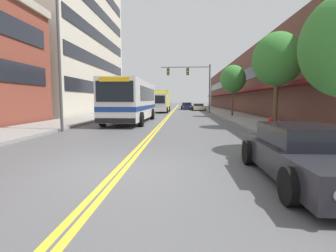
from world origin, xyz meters
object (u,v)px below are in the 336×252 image
car_silver_parked_left_mid (137,109)px  car_champagne_parked_right_mid (198,107)px  street_tree_right_far (233,79)px  box_truck (160,101)px  fire_hydrant (270,125)px  traffic_signal_mast (193,78)px  street_tree_right_mid (277,60)px  street_lamp_left_near (63,38)px  car_navy_moving_lead (187,106)px  city_bus (132,100)px  car_charcoal_parked_right_foreground (305,155)px

car_silver_parked_left_mid → car_champagne_parked_right_mid: car_silver_parked_left_mid is taller
street_tree_right_far → box_truck: bearing=130.6°
box_truck → fire_hydrant: (7.67, -25.38, -1.07)m
traffic_signal_mast → street_tree_right_mid: traffic_signal_mast is taller
traffic_signal_mast → street_lamp_left_near: bearing=-110.4°
traffic_signal_mast → street_lamp_left_near: (-7.98, -21.42, 0.51)m
car_navy_moving_lead → traffic_signal_mast: 14.66m
box_truck → fire_hydrant: size_ratio=9.62×
city_bus → car_champagne_parked_right_mid: size_ratio=2.37×
car_champagne_parked_right_mid → street_lamp_left_near: bearing=-106.8°
street_tree_right_mid → box_truck: bearing=113.1°
car_charcoal_parked_right_foreground → traffic_signal_mast: bearing=92.7°
street_tree_right_far → street_tree_right_mid: bearing=-87.2°
city_bus → street_lamp_left_near: street_lamp_left_near is taller
car_silver_parked_left_mid → box_truck: size_ratio=0.59×
car_champagne_parked_right_mid → street_tree_right_far: 17.38m
box_truck → street_tree_right_far: bearing=-49.4°
traffic_signal_mast → street_tree_right_far: (3.98, -7.43, -0.68)m
car_champagne_parked_right_mid → traffic_signal_mast: traffic_signal_mast is taller
street_lamp_left_near → fire_hydrant: bearing=-6.9°
car_silver_parked_left_mid → car_charcoal_parked_right_foreground: car_silver_parked_left_mid is taller
city_bus → fire_hydrant: city_bus is taller
street_lamp_left_near → car_silver_parked_left_mid: bearing=87.7°
car_champagne_parked_right_mid → traffic_signal_mast: size_ratio=0.69×
car_silver_parked_left_mid → street_lamp_left_near: street_lamp_left_near is taller
car_champagne_parked_right_mid → box_truck: size_ratio=0.59×
car_charcoal_parked_right_foreground → car_champagne_parked_right_mid: bearing=90.1°
city_bus → traffic_signal_mast: traffic_signal_mast is taller
car_silver_parked_left_mid → traffic_signal_mast: size_ratio=0.69×
car_navy_moving_lead → street_tree_right_mid: (5.13, -33.01, 3.69)m
street_tree_right_mid → fire_hydrant: street_tree_right_mid is taller
car_silver_parked_left_mid → car_champagne_parked_right_mid: size_ratio=1.00×
traffic_signal_mast → street_lamp_left_near: size_ratio=0.75×
car_charcoal_parked_right_foreground → street_tree_right_mid: (3.13, 11.07, 3.72)m
city_bus → street_lamp_left_near: 7.95m
street_tree_right_far → fire_hydrant: (-0.96, -15.32, -3.47)m
car_silver_parked_left_mid → city_bus: bearing=-81.6°
city_bus → car_navy_moving_lead: (4.87, 28.75, -1.21)m
car_charcoal_parked_right_foreground → car_navy_moving_lead: 44.12m
city_bus → traffic_signal_mast: bearing=69.6°
box_truck → traffic_signal_mast: 6.17m
car_charcoal_parked_right_foreground → street_lamp_left_near: size_ratio=0.54×
car_charcoal_parked_right_foreground → street_tree_right_far: (2.57, 22.58, 3.43)m
car_charcoal_parked_right_foreground → car_navy_moving_lead: size_ratio=1.01×
box_truck → street_tree_right_far: street_tree_right_far is taller
city_bus → car_champagne_parked_right_mid: bearing=74.2°
car_navy_moving_lead → street_lamp_left_near: (-7.38, -35.48, 4.59)m
traffic_signal_mast → street_tree_right_mid: bearing=-76.5°
box_truck → street_tree_right_mid: 23.61m
street_lamp_left_near → traffic_signal_mast: bearing=69.6°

